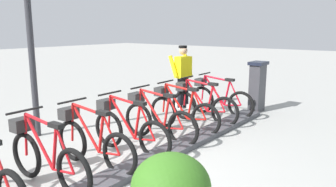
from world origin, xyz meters
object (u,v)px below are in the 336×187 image
Objects in this scene: bike_docked_0 at (218,98)px; bike_docked_2 at (181,111)px; bike_docked_5 at (91,141)px; lamp_post at (28,8)px; bike_docked_4 at (127,128)px; bike_docked_1 at (201,104)px; worker_near_rack at (183,74)px; payment_kiosk at (257,86)px; bike_docked_3 at (157,119)px; bike_docked_6 at (45,156)px.

bike_docked_0 is 1.00× the size of bike_docked_2.
bike_docked_5 is 0.46× the size of lamp_post.
bike_docked_0 is 1.00× the size of bike_docked_4.
bike_docked_1 is 1.00× the size of bike_docked_5.
worker_near_rack is (1.13, -0.89, 0.48)m from bike_docked_1.
payment_kiosk is 0.74× the size of bike_docked_4.
worker_near_rack is 4.11m from lamp_post.
lamp_post reaches higher than bike_docked_3.
payment_kiosk is at bearing -99.75° from bike_docked_3.
bike_docked_2 is 0.46× the size of lamp_post.
bike_docked_1 is 1.56m from bike_docked_3.
lamp_post reaches higher than worker_near_rack.
bike_docked_4 is (0.00, 0.78, 0.00)m from bike_docked_3.
worker_near_rack is at bearing 27.22° from payment_kiosk.
bike_docked_4 is at bearing 90.00° from bike_docked_3.
bike_docked_5 is at bearing -90.00° from bike_docked_6.
bike_docked_1 is at bearing 72.04° from payment_kiosk.
bike_docked_6 is (0.00, 1.56, 0.00)m from bike_docked_4.
bike_docked_4 is at bearing 90.00° from bike_docked_2.
bike_docked_6 is (0.00, 3.12, 0.00)m from bike_docked_2.
bike_docked_4 is 3.46m from worker_near_rack.
bike_docked_0 is 1.04× the size of worker_near_rack.
bike_docked_0 is 3.91m from bike_docked_5.
bike_docked_6 is (0.00, 2.34, 0.00)m from bike_docked_3.
payment_kiosk is 3.38m from bike_docked_3.
payment_kiosk is at bearing -97.92° from bike_docked_4.
bike_docked_3 is 1.04× the size of worker_near_rack.
lamp_post reaches higher than bike_docked_2.
bike_docked_3 is 0.78m from bike_docked_4.
bike_docked_0 is at bearing -90.00° from bike_docked_2.
bike_docked_2 is at bearing -90.00° from bike_docked_6.
bike_docked_2 is at bearing -135.62° from lamp_post.
bike_docked_1 is at bearing -126.37° from lamp_post.
bike_docked_5 is 2.92m from lamp_post.
bike_docked_3 is at bearing 90.00° from bike_docked_2.
worker_near_rack reaches higher than bike_docked_0.
bike_docked_1 is at bearing -90.00° from bike_docked_2.
bike_docked_6 is at bearing 90.00° from bike_docked_2.
bike_docked_2 and bike_docked_3 have the same top height.
bike_docked_1 is 1.00× the size of bike_docked_6.
lamp_post is at bearing -9.02° from bike_docked_5.
lamp_post is (2.06, 3.58, 2.04)m from bike_docked_0.
bike_docked_0 is at bearing 174.65° from worker_near_rack.
payment_kiosk is 0.74× the size of bike_docked_1.
bike_docked_1 is (0.57, 1.76, -0.24)m from payment_kiosk.
payment_kiosk is 0.74× the size of bike_docked_5.
lamp_post is at bearing 75.87° from worker_near_rack.
bike_docked_5 is (0.00, 3.91, 0.00)m from bike_docked_0.
bike_docked_2 is (0.57, 2.55, -0.24)m from payment_kiosk.
bike_docked_4 is at bearing 82.08° from payment_kiosk.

